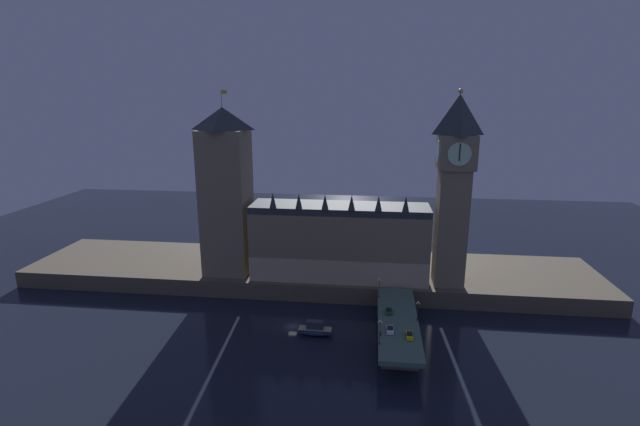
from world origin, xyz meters
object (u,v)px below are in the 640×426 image
Objects in this scene: pedestrian_near_rail at (381,333)px; street_lamp_near at (380,329)px; car_northbound_trail at (390,330)px; clock_tower at (454,185)px; victoria_tower at (226,192)px; car_northbound_lead at (389,311)px; boat_upstream at (315,330)px; street_lamp_mid at (418,309)px; street_lamp_far at (379,286)px; car_southbound_lead at (409,335)px.

street_lamp_near is at bearing -95.31° from pedestrian_near_rail.
street_lamp_near reaches higher than car_northbound_trail.
clock_tower is at bearing 60.33° from pedestrian_near_rail.
victoria_tower is 17.20× the size of car_northbound_lead.
victoria_tower is at bearing 137.38° from boat_upstream.
boat_upstream is (-30.45, 0.39, -9.12)m from street_lamp_mid.
street_lamp_far is (-24.32, -16.85, -30.57)m from clock_tower.
car_southbound_lead is at bearing -21.53° from boat_upstream.
victoria_tower is (-80.83, 3.10, -4.83)m from clock_tower.
car_northbound_trail is at bearing -135.85° from street_lamp_mid.
street_lamp_near is at bearing -127.23° from street_lamp_mid.
boat_upstream is at bearing -144.41° from clock_tower.
car_southbound_lead is 0.63× the size of street_lamp_far.
car_southbound_lead is 2.32× the size of pedestrian_near_rail.
car_northbound_lead is 0.34× the size of boat_upstream.
street_lamp_far is at bearing -19.44° from victoria_tower.
street_lamp_far reaches higher than car_southbound_lead.
car_northbound_lead is (-21.32, -27.80, -34.09)m from clock_tower.
street_lamp_far reaches higher than car_northbound_lead.
boat_upstream is at bearing 159.46° from car_northbound_trail.
clock_tower is 58.96m from pedestrian_near_rail.
car_southbound_lead is 7.80m from pedestrian_near_rail.
car_southbound_lead is (5.19, -2.49, -0.04)m from car_northbound_trail.
victoria_tower is 73.15m from car_northbound_lead.
car_northbound_trail is at bearing -35.61° from victoria_tower.
car_northbound_trail is 23.13m from street_lamp_far.
pedestrian_near_rail is 5.51m from street_lamp_near.
victoria_tower is at bearing 152.88° from street_lamp_mid.
clock_tower reaches higher than victoria_tower.
boat_upstream is (-19.26, 15.11, -9.71)m from street_lamp_near.
street_lamp_far reaches higher than pedestrian_near_rail.
boat_upstream is at bearing 151.21° from pedestrian_near_rail.
clock_tower is 48.88m from car_northbound_lead.
pedestrian_near_rail is at bearing -119.67° from clock_tower.
car_northbound_lead is 0.93× the size of car_northbound_trail.
street_lamp_mid is (10.79, 10.42, 2.83)m from pedestrian_near_rail.
victoria_tower is at bearing 138.85° from street_lamp_near.
car_southbound_lead is at bearing -0.19° from pedestrian_near_rail.
boat_upstream is (-27.45, 10.83, -6.00)m from car_southbound_lead.
car_northbound_trail is 1.01× the size of car_southbound_lead.
boat_upstream is at bearing -143.35° from street_lamp_far.
clock_tower is at bearing 61.65° from car_northbound_trail.
car_southbound_lead is (-16.13, -42.01, -34.07)m from clock_tower.
victoria_tower reaches higher than pedestrian_near_rail.
pedestrian_near_rail is (-23.92, -41.99, -33.78)m from clock_tower.
car_northbound_trail is (59.51, -42.62, -29.21)m from victoria_tower.
car_northbound_trail is 11.82m from street_lamp_mid.
street_lamp_mid reaches higher than pedestrian_near_rail.
street_lamp_mid is (67.70, -34.67, -26.13)m from victoria_tower.
victoria_tower reaches higher than street_lamp_mid.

